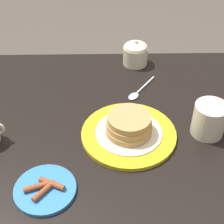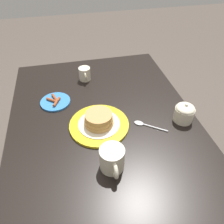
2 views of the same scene
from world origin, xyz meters
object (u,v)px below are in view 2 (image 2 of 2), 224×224
object	(u,v)px
creamer_pitcher	(85,73)
pancake_plate	(99,122)
coffee_mug	(112,159)
side_plate_bacon	(55,102)
sugar_bowl	(184,112)
spoon	(144,125)

from	to	relation	value
creamer_pitcher	pancake_plate	bearing A→B (deg)	1.97
coffee_mug	side_plate_bacon	bearing A→B (deg)	-155.64
pancake_plate	side_plate_bacon	distance (m)	0.29
side_plate_bacon	sugar_bowl	size ratio (longest dim) A/B	1.57
pancake_plate	coffee_mug	world-z (taller)	coffee_mug
sugar_bowl	creamer_pitcher	bearing A→B (deg)	-137.59
side_plate_bacon	spoon	xyz separation A→B (m)	(0.26, 0.40, -0.00)
side_plate_bacon	creamer_pitcher	xyz separation A→B (m)	(-0.18, 0.18, 0.03)
creamer_pitcher	spoon	world-z (taller)	creamer_pitcher
creamer_pitcher	spoon	xyz separation A→B (m)	(0.44, 0.22, -0.04)
pancake_plate	sugar_bowl	distance (m)	0.40
creamer_pitcher	sugar_bowl	bearing A→B (deg)	42.41
side_plate_bacon	coffee_mug	distance (m)	0.49
pancake_plate	side_plate_bacon	world-z (taller)	pancake_plate
pancake_plate	spoon	bearing A→B (deg)	78.39
coffee_mug	sugar_bowl	bearing A→B (deg)	115.84
creamer_pitcher	spoon	bearing A→B (deg)	26.41
spoon	creamer_pitcher	bearing A→B (deg)	-153.59
side_plate_bacon	coffee_mug	xyz separation A→B (m)	(0.45, 0.20, 0.04)
side_plate_bacon	creamer_pitcher	world-z (taller)	creamer_pitcher
pancake_plate	sugar_bowl	xyz separation A→B (m)	(0.05, 0.39, 0.02)
pancake_plate	sugar_bowl	bearing A→B (deg)	83.33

